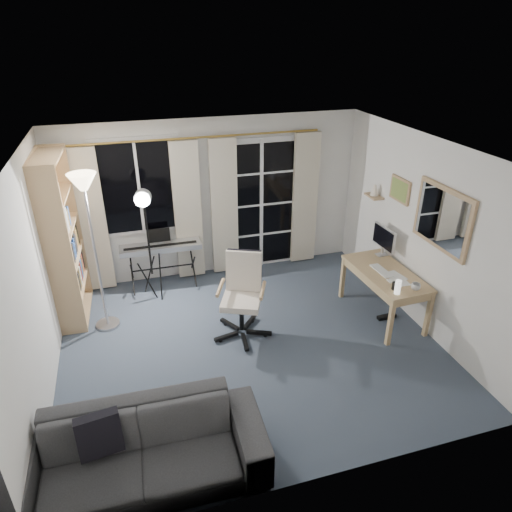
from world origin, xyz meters
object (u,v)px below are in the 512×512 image
at_px(studio_light, 144,211).
at_px(monitor, 384,238).
at_px(bookshelf, 59,245).
at_px(sofa, 138,443).
at_px(torchiere_lamp, 87,207).
at_px(mug, 416,286).
at_px(office_chair, 243,287).
at_px(desk, 385,277).
at_px(keyboard_piano, 161,248).

relative_size(studio_light, monitor, 3.47).
bearing_deg(bookshelf, monitor, -8.30).
bearing_deg(sofa, torchiere_lamp, 98.64).
bearing_deg(mug, torchiere_lamp, 160.35).
height_order(office_chair, mug, office_chair).
relative_size(studio_light, sofa, 0.77).
height_order(studio_light, sofa, studio_light).
bearing_deg(studio_light, desk, -14.85).
height_order(keyboard_piano, sofa, keyboard_piano).
distance_m(bookshelf, mug, 4.47).
bearing_deg(mug, keyboard_piano, 143.30).
distance_m(office_chair, mug, 2.10).
xyz_separation_m(office_chair, sofa, (-1.41, -1.86, -0.21)).
xyz_separation_m(office_chair, mug, (1.97, -0.73, 0.10)).
bearing_deg(keyboard_piano, mug, -35.78).
distance_m(keyboard_piano, monitor, 3.17).
height_order(bookshelf, studio_light, bookshelf).
bearing_deg(bookshelf, sofa, -73.66).
xyz_separation_m(keyboard_piano, studio_light, (-0.18, -0.30, 0.70)).
bearing_deg(keyboard_piano, desk, -29.61).
bearing_deg(desk, bookshelf, 160.36).
relative_size(bookshelf, keyboard_piano, 1.88).
distance_m(bookshelf, monitor, 4.28).
distance_m(keyboard_piano, sofa, 3.30).
bearing_deg(bookshelf, keyboard_piano, 19.04).
bearing_deg(keyboard_piano, monitor, -20.71).
xyz_separation_m(keyboard_piano, mug, (2.83, -2.11, 0.08)).
distance_m(keyboard_piano, mug, 3.54).
relative_size(studio_light, desk, 1.31).
distance_m(bookshelf, desk, 4.22).
relative_size(torchiere_lamp, studio_light, 1.23).
xyz_separation_m(monitor, mug, (-0.10, -0.95, -0.20)).
distance_m(office_chair, sofa, 2.34).
bearing_deg(mug, office_chair, 159.81).
height_order(bookshelf, sofa, bookshelf).
height_order(desk, sofa, sofa).
bearing_deg(office_chair, studio_light, 157.29).
bearing_deg(mug, bookshelf, 157.24).
bearing_deg(sofa, mug, 20.61).
xyz_separation_m(torchiere_lamp, keyboard_piano, (0.83, 0.80, -1.02)).
xyz_separation_m(torchiere_lamp, sofa, (0.28, -2.44, -1.24)).
bearing_deg(torchiere_lamp, office_chair, -19.02).
height_order(office_chair, desk, office_chair).
bearing_deg(studio_light, mug, -21.62).
bearing_deg(bookshelf, mug, -20.63).
xyz_separation_m(mug, sofa, (-3.39, -1.13, -0.30)).
height_order(keyboard_piano, desk, keyboard_piano).
distance_m(bookshelf, studio_light, 1.14).
bearing_deg(monitor, desk, -116.29).
height_order(office_chair, sofa, office_chair).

